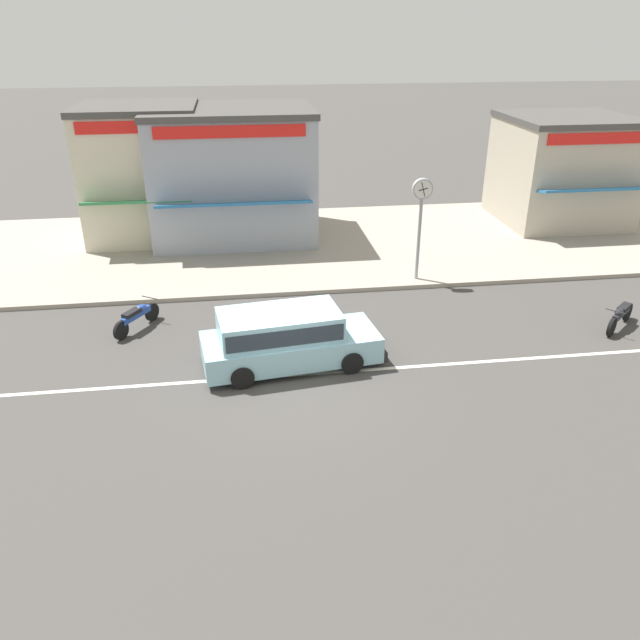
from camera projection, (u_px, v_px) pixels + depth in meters
ground_plane at (290, 375)px, 16.29m from camera, size 160.00×160.00×0.00m
lane_centre_stripe at (290, 375)px, 16.28m from camera, size 50.40×0.14×0.01m
kerb_strip at (267, 246)px, 25.32m from camera, size 68.00×10.00×0.15m
minivan_pale_blue_1 at (286, 337)px, 16.43m from camera, size 4.94×2.36×1.56m
motorcycle_0 at (137, 316)px, 18.53m from camera, size 1.17×1.70×0.80m
motorcycle_2 at (621, 315)px, 18.60m from camera, size 1.56×1.35×0.80m
street_clock at (421, 205)px, 20.83m from camera, size 0.68×0.22×3.53m
shopfront_corner_warung at (143, 172)px, 25.33m from camera, size 4.62×5.03×5.26m
shopfront_mid_block at (562, 169)px, 27.45m from camera, size 5.16×5.70×4.55m
shopfront_far_kios at (233, 173)px, 25.44m from camera, size 6.55×5.81×5.15m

